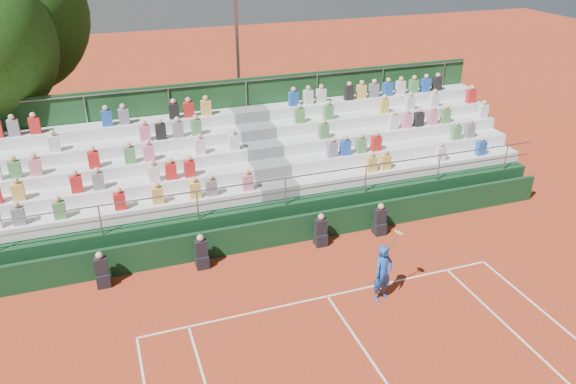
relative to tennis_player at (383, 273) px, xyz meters
name	(u,v)px	position (x,y,z in m)	size (l,w,h in m)	color
ground	(327,296)	(-1.44, 0.60, -0.89)	(90.00, 90.00, 0.00)	#AD3A1C
courtside_wall	(291,230)	(-1.44, 3.80, -0.39)	(20.00, 0.15, 1.00)	black
line_officials	(257,244)	(-2.77, 3.35, -0.41)	(9.71, 0.40, 1.19)	black
grandstand	(262,177)	(-1.45, 7.04, 0.19)	(20.00, 5.20, 4.40)	black
tennis_player	(383,273)	(0.00, 0.00, 0.00)	(0.90, 0.60, 2.22)	blue
tree_east	(8,16)	(-10.01, 15.06, 5.40)	(6.59, 6.59, 9.60)	#371F14
floodlight_mast	(237,35)	(-0.64, 13.28, 4.36)	(0.60, 0.25, 9.12)	gray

